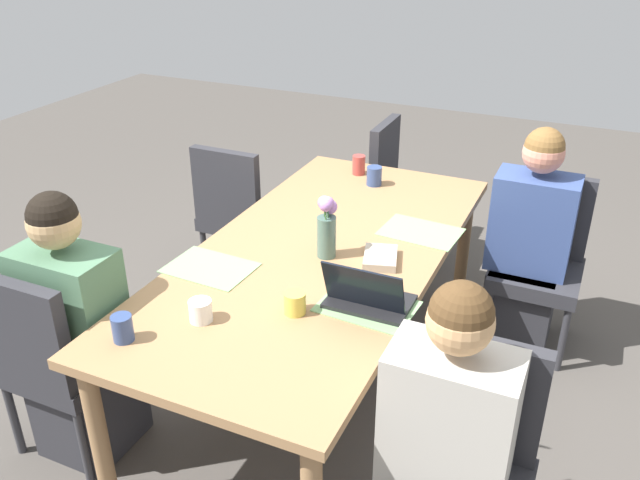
% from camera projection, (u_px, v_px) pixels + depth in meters
% --- Properties ---
extents(ground_plane, '(10.00, 10.00, 0.00)m').
position_uv_depth(ground_plane, '(320.00, 383.00, 3.30)').
color(ground_plane, '#4C4742').
extents(dining_table, '(2.21, 1.03, 0.75)m').
position_uv_depth(dining_table, '(320.00, 264.00, 2.99)').
color(dining_table, '#9E754C').
rests_on(dining_table, ground_plane).
extents(chair_far_left_near, '(0.44, 0.44, 0.90)m').
position_uv_depth(chair_far_left_near, '(541.00, 254.00, 3.46)').
color(chair_far_left_near, '#2D2D33').
rests_on(chair_far_left_near, ground_plane).
extents(person_far_left_near, '(0.36, 0.40, 1.19)m').
position_uv_depth(person_far_left_near, '(527.00, 253.00, 3.41)').
color(person_far_left_near, '#2D2D33').
rests_on(person_far_left_near, ground_plane).
extents(chair_far_left_mid, '(0.44, 0.44, 0.90)m').
position_uv_depth(chair_far_left_mid, '(467.00, 458.00, 2.20)').
color(chair_far_left_mid, '#2D2D33').
rests_on(chair_far_left_mid, ground_plane).
extents(person_far_left_mid, '(0.36, 0.40, 1.19)m').
position_uv_depth(person_far_left_mid, '(444.00, 462.00, 2.15)').
color(person_far_left_mid, '#2D2D33').
rests_on(person_far_left_mid, ground_plane).
extents(chair_near_left_far, '(0.44, 0.44, 0.90)m').
position_uv_depth(chair_near_left_far, '(55.00, 355.00, 2.70)').
color(chair_near_left_far, '#2D2D33').
rests_on(chair_near_left_far, ground_plane).
extents(person_near_left_far, '(0.36, 0.40, 1.19)m').
position_uv_depth(person_near_left_far, '(78.00, 343.00, 2.72)').
color(person_near_left_far, '#2D2D33').
rests_on(person_near_left_far, ground_plane).
extents(chair_near_right_near, '(0.44, 0.44, 0.90)m').
position_uv_depth(chair_near_right_near, '(238.00, 208.00, 3.97)').
color(chair_near_right_near, '#2D2D33').
rests_on(chair_near_right_near, ground_plane).
extents(chair_head_left_right_mid, '(0.44, 0.44, 0.90)m').
position_uv_depth(chair_head_left_right_mid, '(400.00, 184.00, 4.30)').
color(chair_head_left_right_mid, '#2D2D33').
rests_on(chair_head_left_right_mid, ground_plane).
extents(flower_vase, '(0.11, 0.08, 0.28)m').
position_uv_depth(flower_vase, '(327.00, 225.00, 2.84)').
color(flower_vase, '#4C6B60').
rests_on(flower_vase, dining_table).
extents(placemat_far_left_near, '(0.29, 0.38, 0.00)m').
position_uv_depth(placemat_far_left_near, '(420.00, 232.00, 3.12)').
color(placemat_far_left_near, '#7FAD70').
rests_on(placemat_far_left_near, dining_table).
extents(placemat_far_left_mid, '(0.28, 0.38, 0.00)m').
position_uv_depth(placemat_far_left_mid, '(367.00, 306.00, 2.55)').
color(placemat_far_left_mid, '#7FAD70').
rests_on(placemat_far_left_mid, dining_table).
extents(placemat_near_left_far, '(0.28, 0.37, 0.00)m').
position_uv_depth(placemat_near_left_far, '(210.00, 268.00, 2.81)').
color(placemat_near_left_far, '#7FAD70').
rests_on(placemat_near_left_far, dining_table).
extents(laptop_far_left_mid, '(0.22, 0.32, 0.21)m').
position_uv_depth(laptop_far_left_mid, '(368.00, 297.00, 2.53)').
color(laptop_far_left_mid, black).
rests_on(laptop_far_left_mid, dining_table).
extents(coffee_mug_near_left, '(0.08, 0.08, 0.09)m').
position_uv_depth(coffee_mug_near_left, '(295.00, 303.00, 2.49)').
color(coffee_mug_near_left, '#DBC64C').
rests_on(coffee_mug_near_left, dining_table).
extents(coffee_mug_near_right, '(0.07, 0.07, 0.11)m').
position_uv_depth(coffee_mug_near_right, '(359.00, 165.00, 3.76)').
color(coffee_mug_near_right, '#AD3D38').
rests_on(coffee_mug_near_right, dining_table).
extents(coffee_mug_centre_left, '(0.07, 0.07, 0.10)m').
position_uv_depth(coffee_mug_centre_left, '(123.00, 328.00, 2.33)').
color(coffee_mug_centre_left, '#33477A').
rests_on(coffee_mug_centre_left, dining_table).
extents(coffee_mug_centre_right, '(0.08, 0.08, 0.10)m').
position_uv_depth(coffee_mug_centre_right, '(374.00, 176.00, 3.61)').
color(coffee_mug_centre_right, '#33477A').
rests_on(coffee_mug_centre_right, dining_table).
extents(coffee_mug_far_left, '(0.09, 0.09, 0.08)m').
position_uv_depth(coffee_mug_far_left, '(201.00, 311.00, 2.45)').
color(coffee_mug_far_left, white).
rests_on(coffee_mug_far_left, dining_table).
extents(book_red_cover, '(0.23, 0.19, 0.04)m').
position_uv_depth(book_red_cover, '(380.00, 258.00, 2.86)').
color(book_red_cover, '#B2A38E').
rests_on(book_red_cover, dining_table).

